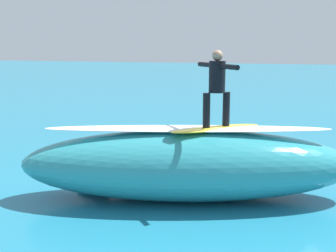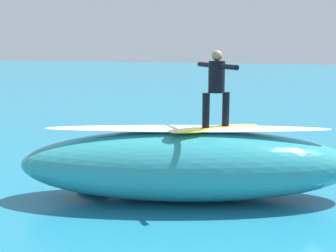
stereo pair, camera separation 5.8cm
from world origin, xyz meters
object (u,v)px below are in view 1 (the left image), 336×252
Objects in this scene: surfboard_paddling at (135,151)px; surfer_paddling at (138,145)px; surfboard_riding at (216,129)px; surfer_riding at (217,83)px.

surfboard_paddling is 1.28× the size of surfer_paddling.
surfer_paddling reaches higher than surfboard_paddling.
surfboard_riding reaches higher than surfer_paddling.
surfer_riding reaches higher than surfboard_riding.
surfer_riding reaches higher than surfboard_paddling.
surfboard_riding is 1.25× the size of surfer_paddling.
surfer_riding is (0.00, 0.00, 0.98)m from surfboard_riding.
surfboard_paddling is (3.06, -3.45, -1.53)m from surfboard_riding.
surfboard_riding is at bearing 0.00° from surfer_riding.
surfer_paddling is (-0.06, -0.12, 0.18)m from surfboard_paddling.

